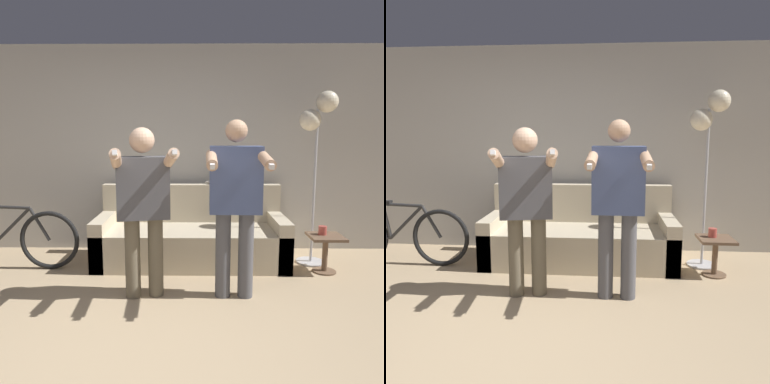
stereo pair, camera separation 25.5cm
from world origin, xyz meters
The scene contains 10 objects.
ground_plane centered at (0.00, 0.00, 0.00)m, with size 16.00×16.00×0.00m, color tan.
wall_back centered at (0.00, 2.56, 1.30)m, with size 10.00×0.05×2.60m.
couch centered at (0.43, 2.02, 0.28)m, with size 2.19×0.85×0.88m.
person_left centered at (0.01, 1.03, 0.91)m, with size 0.62×0.73×1.56m.
person_right centered at (0.84, 1.03, 0.94)m, with size 0.54×0.68×1.63m.
cat centered at (0.88, 2.32, 0.97)m, with size 0.45×0.15×0.19m.
floor_lamp centered at (1.85, 1.98, 1.58)m, with size 0.42×0.33×1.97m.
side_table centered at (1.90, 1.68, 0.29)m, with size 0.36×0.36×0.41m.
cup centered at (1.87, 1.72, 0.46)m, with size 0.09×0.09×0.09m.
bicycle centered at (-1.62, 1.74, 0.35)m, with size 1.62×0.07×0.75m.
Camera 2 is at (0.75, -2.26, 1.50)m, focal length 35.00 mm.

